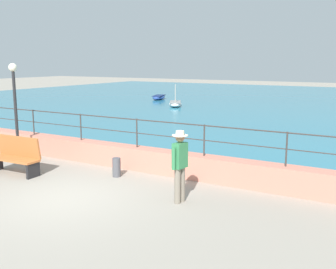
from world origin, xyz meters
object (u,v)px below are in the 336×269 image
at_px(lamp_post, 15,96).
at_px(boat_0, 175,104).
at_px(boat_2, 159,97).
at_px(bollard, 117,167).
at_px(bench_main, 16,155).
at_px(person_walking, 180,163).

height_order(lamp_post, boat_0, lamp_post).
xyz_separation_m(lamp_post, boat_2, (-7.06, 20.69, -1.94)).
relative_size(bollard, boat_2, 0.23).
height_order(bench_main, person_walking, person_walking).
relative_size(lamp_post, boat_2, 1.33).
distance_m(lamp_post, bollard, 4.58).
bearing_deg(bollard, boat_0, 113.78).
bearing_deg(boat_2, person_walking, -57.33).
distance_m(person_walking, bollard, 2.90).
relative_size(person_walking, boat_2, 0.71).
relative_size(bench_main, bollard, 3.05).
height_order(lamp_post, boat_2, lamp_post).
bearing_deg(person_walking, boat_2, 122.67).
distance_m(person_walking, boat_0, 20.22).
distance_m(bollard, boat_2, 23.49).
relative_size(bench_main, boat_0, 0.70).
distance_m(person_walking, lamp_post, 6.97).
bearing_deg(lamp_post, boat_2, 108.83).
bearing_deg(bollard, person_walking, -20.37).
xyz_separation_m(bollard, boat_0, (-7.31, 16.60, -0.02)).
height_order(bench_main, bollard, bench_main).
bearing_deg(person_walking, bench_main, -177.35).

